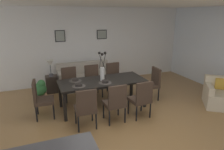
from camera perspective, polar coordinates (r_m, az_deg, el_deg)
The scene contains 26 objects.
ground_plane at distance 4.69m, azimuth 4.32°, elevation -13.55°, with size 9.00×9.00×0.00m, color olive.
back_wall_panel at distance 7.19m, azimuth -6.74°, elevation 8.26°, with size 9.00×0.10×2.60m, color silver.
ceiling_panel at distance 4.41m, azimuth 2.75°, elevation 20.34°, with size 9.00×7.20×0.08m, color white.
dining_table at distance 5.19m, azimuth -2.72°, elevation -2.25°, with size 2.20×0.92×0.74m.
dining_chair_near_left at distance 4.31m, azimuth -7.43°, elevation -8.87°, with size 0.46×0.46×0.92m.
dining_chair_near_right at distance 5.86m, azimuth -11.78°, elevation -1.97°, with size 0.47×0.47×0.92m.
dining_chair_far_left at distance 4.51m, azimuth 0.99°, elevation -7.50°, with size 0.45×0.45×0.92m.
dining_chair_far_right at distance 6.02m, azimuth -5.43°, elevation -1.18°, with size 0.46×0.46×0.92m.
dining_chair_mid_left at distance 4.76m, azimuth 8.34°, elevation -6.33°, with size 0.47×0.47×0.92m.
dining_chair_mid_right at distance 6.26m, azimuth 0.60°, elevation -0.37°, with size 0.46×0.46×0.92m.
dining_chair_head_west at distance 5.00m, azimuth -19.62°, elevation -6.04°, with size 0.47×0.47×0.92m.
dining_chair_head_east at distance 5.84m, azimuth 11.36°, elevation -2.00°, with size 0.46×0.46×0.92m.
centerpiece_vase at distance 5.09m, azimuth -2.77°, elevation 1.50°, with size 0.21×0.23×0.73m.
placemat_near_left at distance 4.82m, azimuth -9.40°, elevation -3.11°, with size 0.32×0.32×0.01m, color #4C4742.
bowl_near_left at distance 4.81m, azimuth -9.42°, elevation -2.70°, with size 0.17×0.17×0.07m.
placemat_near_right at distance 5.20m, azimuth -10.37°, elevation -1.64°, with size 0.32×0.32×0.01m, color #4C4742.
bowl_near_right at distance 5.19m, azimuth -10.39°, elevation -1.25°, with size 0.17×0.17×0.07m.
placemat_far_left at distance 4.98m, azimuth -1.97°, elevation -2.20°, with size 0.32×0.32×0.01m, color #4C4742.
bowl_far_left at distance 4.97m, azimuth -1.97°, elevation -1.80°, with size 0.17×0.17×0.07m.
sofa at distance 6.83m, azimuth -7.60°, elevation -1.05°, with size 1.78×0.84×0.80m.
side_table at distance 6.60m, azimuth -16.67°, elevation -2.48°, with size 0.36×0.36×0.52m, color black.
table_lamp at distance 6.42m, azimuth -17.14°, elevation 2.85°, with size 0.22×0.22×0.51m.
armchair at distance 6.13m, azimuth 28.54°, elevation -5.15°, with size 1.12×1.12×0.75m.
framed_picture_left at distance 6.90m, azimuth -14.51°, elevation 10.65°, with size 0.33×0.03×0.37m.
framed_picture_center at distance 7.21m, azimuth -2.91°, elevation 11.41°, with size 0.36×0.03×0.32m.
potted_plant at distance 5.87m, azimuth -19.68°, elevation -4.06°, with size 0.36×0.36×0.67m.
Camera 1 is at (-1.78, -3.63, 2.39)m, focal length 32.23 mm.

